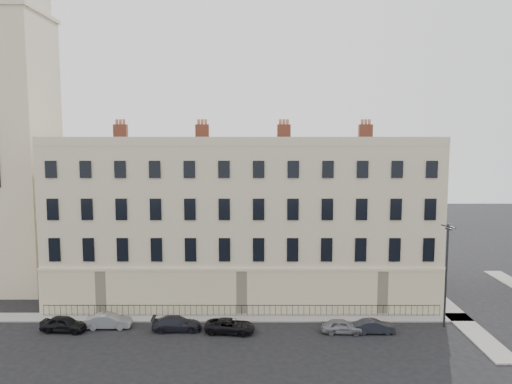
# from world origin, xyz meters

# --- Properties ---
(ground) EXTENTS (160.00, 160.00, 0.00)m
(ground) POSITION_xyz_m (0.00, 0.00, 0.00)
(ground) COLOR black
(ground) RESTS_ON ground
(terrace) EXTENTS (36.22, 12.22, 17.00)m
(terrace) POSITION_xyz_m (-5.97, 11.97, 7.50)
(terrace) COLOR beige
(terrace) RESTS_ON ground
(church_tower) EXTENTS (8.00, 8.13, 44.00)m
(church_tower) POSITION_xyz_m (-30.00, 14.00, 18.66)
(church_tower) COLOR beige
(church_tower) RESTS_ON ground
(pavement_terrace) EXTENTS (48.00, 2.00, 0.12)m
(pavement_terrace) POSITION_xyz_m (-10.00, 5.00, 0.06)
(pavement_terrace) COLOR gray
(pavement_terrace) RESTS_ON ground
(pavement_east_return) EXTENTS (2.00, 24.00, 0.12)m
(pavement_east_return) POSITION_xyz_m (13.00, 8.00, 0.06)
(pavement_east_return) COLOR gray
(pavement_east_return) RESTS_ON ground
(railings) EXTENTS (35.00, 0.04, 0.96)m
(railings) POSITION_xyz_m (-6.00, 5.40, 0.55)
(railings) COLOR black
(railings) RESTS_ON ground
(car_a) EXTENTS (3.89, 1.89, 1.28)m
(car_a) POSITION_xyz_m (-20.37, 2.01, 0.64)
(car_a) COLOR black
(car_a) RESTS_ON ground
(car_b) EXTENTS (3.77, 1.46, 1.22)m
(car_b) POSITION_xyz_m (-16.97, 2.75, 0.61)
(car_b) COLOR gray
(car_b) RESTS_ON ground
(car_c) EXTENTS (4.11, 1.80, 1.18)m
(car_c) POSITION_xyz_m (-11.22, 2.23, 0.59)
(car_c) COLOR black
(car_c) RESTS_ON ground
(car_d) EXTENTS (4.24, 2.29, 1.13)m
(car_d) POSITION_xyz_m (-6.82, 1.77, 0.56)
(car_d) COLOR black
(car_d) RESTS_ON ground
(car_e) EXTENTS (3.39, 1.49, 1.14)m
(car_e) POSITION_xyz_m (2.23, 1.70, 0.57)
(car_e) COLOR gray
(car_e) RESTS_ON ground
(car_f) EXTENTS (3.34, 1.25, 1.09)m
(car_f) POSITION_xyz_m (4.85, 1.73, 0.54)
(car_f) COLOR black
(car_f) RESTS_ON ground
(streetlamp) EXTENTS (0.81, 1.81, 8.74)m
(streetlamp) POSITION_xyz_m (10.96, 2.92, 4.84)
(streetlamp) COLOR #292A2E
(streetlamp) RESTS_ON ground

